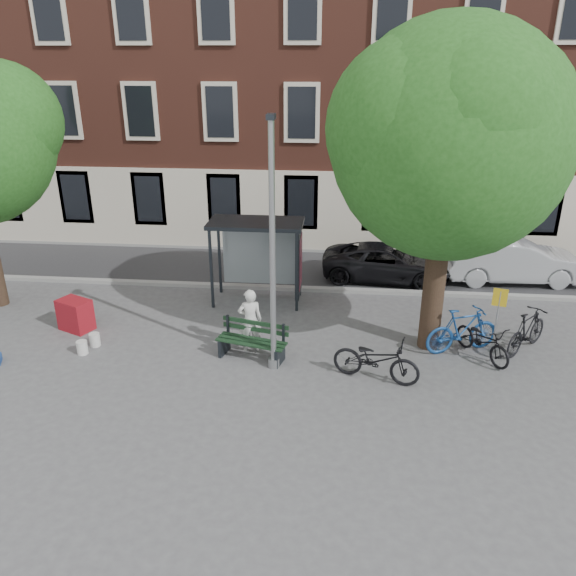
% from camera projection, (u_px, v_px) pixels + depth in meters
% --- Properties ---
extents(ground, '(90.00, 90.00, 0.00)m').
position_uv_depth(ground, '(274.00, 367.00, 14.09)').
color(ground, '#4C4C4F').
rests_on(ground, ground).
extents(road, '(40.00, 4.00, 0.01)m').
position_uv_depth(road, '(297.00, 269.00, 20.52)').
color(road, '#28282B').
rests_on(road, ground).
extents(curb_near, '(40.00, 0.25, 0.12)m').
position_uv_depth(curb_near, '(292.00, 288.00, 18.66)').
color(curb_near, gray).
rests_on(curb_near, ground).
extents(curb_far, '(40.00, 0.25, 0.12)m').
position_uv_depth(curb_far, '(301.00, 250.00, 22.34)').
color(curb_far, gray).
rests_on(curb_far, ground).
extents(building_row, '(30.00, 8.00, 14.00)m').
position_uv_depth(building_row, '(309.00, 61.00, 23.34)').
color(building_row, brown).
rests_on(building_row, ground).
extents(lamppost, '(0.28, 0.35, 6.11)m').
position_uv_depth(lamppost, '(273.00, 263.00, 13.02)').
color(lamppost, '#9EA0A3').
rests_on(lamppost, ground).
extents(tree_right, '(5.76, 5.60, 8.20)m').
position_uv_depth(tree_right, '(452.00, 132.00, 12.85)').
color(tree_right, black).
rests_on(tree_right, ground).
extents(bus_shelter, '(2.85, 1.45, 2.62)m').
position_uv_depth(bus_shelter, '(269.00, 243.00, 17.18)').
color(bus_shelter, '#1E2328').
rests_on(bus_shelter, ground).
extents(painter, '(0.71, 0.55, 1.73)m').
position_uv_depth(painter, '(250.00, 320.00, 14.59)').
color(painter, silver).
rests_on(painter, ground).
extents(bench, '(1.90, 1.01, 0.93)m').
position_uv_depth(bench, '(252.00, 342.00, 14.38)').
color(bench, '#1E2328').
rests_on(bench, ground).
extents(bike_a, '(2.22, 1.30, 1.10)m').
position_uv_depth(bike_a, '(376.00, 359.00, 13.34)').
color(bike_a, black).
rests_on(bike_a, ground).
extents(bike_b, '(2.13, 1.27, 1.23)m').
position_uv_depth(bike_b, '(462.00, 330.00, 14.61)').
color(bike_b, navy).
rests_on(bike_b, ground).
extents(bike_c, '(1.52, 1.92, 0.97)m').
position_uv_depth(bike_c, '(483.00, 340.00, 14.36)').
color(bike_c, black).
rests_on(bike_c, ground).
extents(bike_d, '(1.70, 1.77, 1.15)m').
position_uv_depth(bike_d, '(527.00, 331.00, 14.66)').
color(bike_d, black).
rests_on(bike_d, ground).
extents(car_dark, '(4.55, 2.42, 1.22)m').
position_uv_depth(car_dark, '(387.00, 262.00, 19.38)').
color(car_dark, black).
rests_on(car_dark, ground).
extents(car_silver, '(4.71, 1.84, 1.53)m').
position_uv_depth(car_silver, '(513.00, 260.00, 19.15)').
color(car_silver, '#ACAFB4').
rests_on(car_silver, ground).
extents(red_stand, '(1.07, 0.92, 0.90)m').
position_uv_depth(red_stand, '(75.00, 315.00, 15.86)').
color(red_stand, maroon).
rests_on(red_stand, ground).
extents(bucket_a, '(0.32, 0.32, 0.36)m').
position_uv_depth(bucket_a, '(95.00, 340.00, 15.05)').
color(bucket_a, silver).
rests_on(bucket_a, ground).
extents(bucket_b, '(0.37, 0.37, 0.36)m').
position_uv_depth(bucket_b, '(82.00, 347.00, 14.65)').
color(bucket_b, silver).
rests_on(bucket_b, ground).
extents(bucket_c, '(0.31, 0.31, 0.36)m').
position_uv_depth(bucket_c, '(63.00, 319.00, 16.25)').
color(bucket_c, silver).
rests_on(bucket_c, ground).
extents(notice_sign, '(0.34, 0.12, 2.01)m').
position_uv_depth(notice_sign, '(498.00, 309.00, 13.77)').
color(notice_sign, '#9EA0A3').
rests_on(notice_sign, ground).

